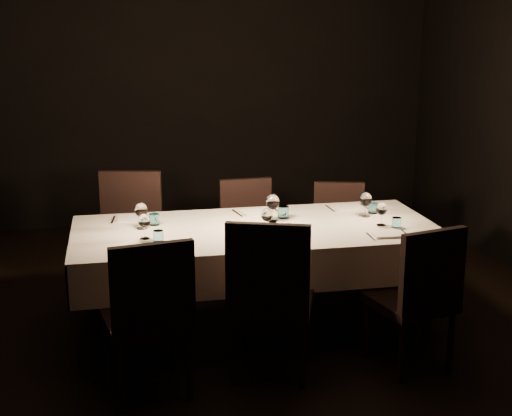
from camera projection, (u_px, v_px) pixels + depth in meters
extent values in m
cube|color=black|center=(256.00, 329.00, 5.14)|extent=(5.00, 6.00, 0.01)
cube|color=black|center=(201.00, 85.00, 7.61)|extent=(5.00, 0.01, 3.00)
cube|color=black|center=(476.00, 266.00, 1.92)|extent=(5.00, 0.01, 3.00)
cube|color=black|center=(256.00, 232.00, 4.96)|extent=(2.40, 1.00, 0.04)
cylinder|color=black|center=(93.00, 318.00, 4.44)|extent=(0.07, 0.07, 0.71)
cylinder|color=black|center=(96.00, 273.00, 5.24)|extent=(0.07, 0.07, 0.71)
cylinder|color=black|center=(429.00, 292.00, 4.87)|extent=(0.07, 0.07, 0.71)
cylinder|color=black|center=(383.00, 254.00, 5.66)|extent=(0.07, 0.07, 0.71)
cube|color=beige|center=(256.00, 228.00, 4.95)|extent=(2.52, 1.12, 0.01)
cube|color=beige|center=(242.00, 227.00, 5.51)|extent=(2.52, 0.01, 0.28)
cube|color=beige|center=(273.00, 274.00, 4.46)|extent=(2.52, 0.01, 0.28)
cube|color=beige|center=(423.00, 238.00, 5.23)|extent=(0.01, 1.12, 0.28)
cube|color=beige|center=(72.00, 259.00, 4.75)|extent=(0.01, 1.12, 0.28)
cylinder|color=black|center=(171.00, 341.00, 4.47)|extent=(0.04, 0.04, 0.41)
cylinder|color=black|center=(189.00, 368.00, 4.12)|extent=(0.04, 0.04, 0.41)
cylinder|color=black|center=(109.00, 351.00, 4.33)|extent=(0.04, 0.04, 0.41)
cylinder|color=black|center=(122.00, 380.00, 3.98)|extent=(0.04, 0.04, 0.41)
cube|color=black|center=(147.00, 322.00, 4.17)|extent=(0.55, 0.55, 0.06)
cube|color=black|center=(153.00, 288.00, 3.91)|extent=(0.47, 0.13, 0.51)
cube|color=silver|center=(139.00, 250.00, 4.43)|extent=(0.22, 0.16, 0.01)
cube|color=silver|center=(118.00, 252.00, 4.41)|extent=(0.04, 0.19, 0.01)
cube|color=silver|center=(160.00, 249.00, 4.46)|extent=(0.04, 0.19, 0.01)
cylinder|color=#A9E3F2|center=(158.00, 236.00, 4.62)|extent=(0.07, 0.07, 0.07)
cylinder|color=white|center=(145.00, 238.00, 4.69)|extent=(0.06, 0.06, 0.00)
cylinder|color=white|center=(145.00, 232.00, 4.68)|extent=(0.01, 0.01, 0.08)
ellipsoid|color=white|center=(144.00, 221.00, 4.66)|extent=(0.08, 0.08, 0.09)
cylinder|color=black|center=(307.00, 328.00, 4.63)|extent=(0.04, 0.04, 0.43)
cylinder|color=black|center=(302.00, 356.00, 4.24)|extent=(0.04, 0.04, 0.43)
cylinder|color=black|center=(244.00, 324.00, 4.69)|extent=(0.04, 0.04, 0.43)
cylinder|color=black|center=(234.00, 352.00, 4.30)|extent=(0.04, 0.04, 0.43)
cube|color=black|center=(272.00, 303.00, 4.40)|extent=(0.63, 0.63, 0.06)
cube|color=black|center=(268.00, 268.00, 4.12)|extent=(0.48, 0.21, 0.54)
cube|color=silver|center=(268.00, 242.00, 4.59)|extent=(0.22, 0.16, 0.01)
cube|color=silver|center=(249.00, 244.00, 4.56)|extent=(0.04, 0.18, 0.01)
cube|color=silver|center=(287.00, 242.00, 4.61)|extent=(0.04, 0.18, 0.01)
cylinder|color=#A9E3F2|center=(281.00, 229.00, 4.77)|extent=(0.06, 0.06, 0.07)
cylinder|color=white|center=(267.00, 231.00, 4.84)|extent=(0.06, 0.06, 0.00)
cylinder|color=white|center=(267.00, 226.00, 4.83)|extent=(0.01, 0.01, 0.08)
ellipsoid|color=white|center=(267.00, 215.00, 4.81)|extent=(0.08, 0.08, 0.09)
cylinder|color=black|center=(414.00, 320.00, 4.80)|extent=(0.04, 0.04, 0.40)
cylinder|color=black|center=(451.00, 341.00, 4.47)|extent=(0.04, 0.04, 0.40)
cylinder|color=black|center=(367.00, 329.00, 4.65)|extent=(0.04, 0.04, 0.40)
cylinder|color=black|center=(402.00, 353.00, 4.32)|extent=(0.04, 0.04, 0.40)
cube|color=black|center=(410.00, 302.00, 4.50)|extent=(0.55, 0.55, 0.06)
cube|color=black|center=(433.00, 270.00, 4.26)|extent=(0.45, 0.16, 0.50)
cube|color=silver|center=(389.00, 235.00, 4.74)|extent=(0.21, 0.14, 0.01)
cube|color=silver|center=(370.00, 237.00, 4.72)|extent=(0.02, 0.18, 0.01)
cube|color=silver|center=(407.00, 234.00, 4.77)|extent=(0.02, 0.18, 0.01)
cylinder|color=#A9E3F2|center=(397.00, 223.00, 4.93)|extent=(0.07, 0.07, 0.07)
cylinder|color=white|center=(381.00, 225.00, 5.00)|extent=(0.06, 0.06, 0.00)
cylinder|color=white|center=(381.00, 219.00, 4.99)|extent=(0.01, 0.01, 0.08)
ellipsoid|color=white|center=(382.00, 209.00, 4.97)|extent=(0.08, 0.08, 0.09)
cylinder|color=black|center=(97.00, 285.00, 5.40)|extent=(0.04, 0.04, 0.42)
cylinder|color=black|center=(109.00, 268.00, 5.79)|extent=(0.04, 0.04, 0.42)
cylinder|color=black|center=(150.00, 286.00, 5.39)|extent=(0.04, 0.04, 0.42)
cylinder|color=black|center=(158.00, 268.00, 5.78)|extent=(0.04, 0.04, 0.42)
cube|color=black|center=(127.00, 247.00, 5.53)|extent=(0.58, 0.58, 0.06)
cube|color=black|center=(131.00, 203.00, 5.66)|extent=(0.48, 0.16, 0.53)
cube|color=silver|center=(133.00, 218.00, 5.15)|extent=(0.24, 0.16, 0.02)
cube|color=silver|center=(113.00, 220.00, 5.12)|extent=(0.04, 0.20, 0.01)
cube|color=silver|center=(153.00, 218.00, 5.18)|extent=(0.04, 0.20, 0.01)
cylinder|color=#A9E3F2|center=(154.00, 219.00, 5.00)|extent=(0.07, 0.07, 0.08)
cylinder|color=white|center=(142.00, 228.00, 4.91)|extent=(0.07, 0.07, 0.00)
cylinder|color=white|center=(142.00, 222.00, 4.90)|extent=(0.01, 0.01, 0.09)
ellipsoid|color=white|center=(141.00, 210.00, 4.88)|extent=(0.09, 0.09, 0.10)
cylinder|color=black|center=(235.00, 277.00, 5.64)|extent=(0.04, 0.04, 0.37)
cylinder|color=black|center=(226.00, 263.00, 5.97)|extent=(0.04, 0.04, 0.37)
cylinder|color=black|center=(277.00, 273.00, 5.72)|extent=(0.04, 0.04, 0.37)
cylinder|color=black|center=(266.00, 260.00, 6.05)|extent=(0.04, 0.04, 0.37)
cube|color=black|center=(251.00, 243.00, 5.79)|extent=(0.45, 0.45, 0.06)
cube|color=black|center=(245.00, 206.00, 5.90)|extent=(0.43, 0.07, 0.47)
cube|color=silver|center=(258.00, 212.00, 5.32)|extent=(0.27, 0.20, 0.02)
cube|color=silver|center=(237.00, 213.00, 5.30)|extent=(0.06, 0.22, 0.01)
cube|color=silver|center=(278.00, 211.00, 5.35)|extent=(0.05, 0.22, 0.01)
cylinder|color=#A9E3F2|center=(283.00, 212.00, 5.17)|extent=(0.08, 0.08, 0.09)
cylinder|color=white|center=(272.00, 221.00, 5.09)|extent=(0.08, 0.08, 0.00)
cylinder|color=white|center=(273.00, 215.00, 5.08)|extent=(0.01, 0.01, 0.09)
ellipsoid|color=white|center=(273.00, 202.00, 5.05)|extent=(0.10, 0.10, 0.11)
cylinder|color=black|center=(318.00, 274.00, 5.72)|extent=(0.04, 0.04, 0.36)
cylinder|color=black|center=(317.00, 261.00, 6.05)|extent=(0.04, 0.04, 0.36)
cylinder|color=black|center=(360.00, 275.00, 5.70)|extent=(0.04, 0.04, 0.36)
cylinder|color=black|center=(357.00, 262.00, 6.03)|extent=(0.04, 0.04, 0.36)
cube|color=black|center=(339.00, 244.00, 5.82)|extent=(0.51, 0.51, 0.05)
cube|color=black|center=(339.00, 209.00, 5.93)|extent=(0.41, 0.16, 0.45)
cube|color=silver|center=(348.00, 207.00, 5.46)|extent=(0.23, 0.15, 0.02)
cube|color=silver|center=(330.00, 209.00, 5.43)|extent=(0.03, 0.20, 0.01)
cube|color=silver|center=(365.00, 207.00, 5.49)|extent=(0.02, 0.20, 0.01)
cylinder|color=#A9E3F2|center=(373.00, 208.00, 5.31)|extent=(0.07, 0.07, 0.08)
cylinder|color=white|center=(365.00, 216.00, 5.22)|extent=(0.07, 0.07, 0.00)
cylinder|color=white|center=(366.00, 210.00, 5.21)|extent=(0.01, 0.01, 0.08)
ellipsoid|color=white|center=(366.00, 199.00, 5.19)|extent=(0.09, 0.09, 0.10)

